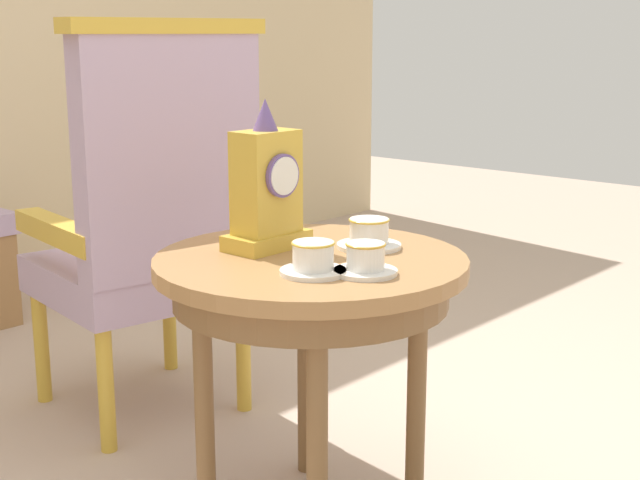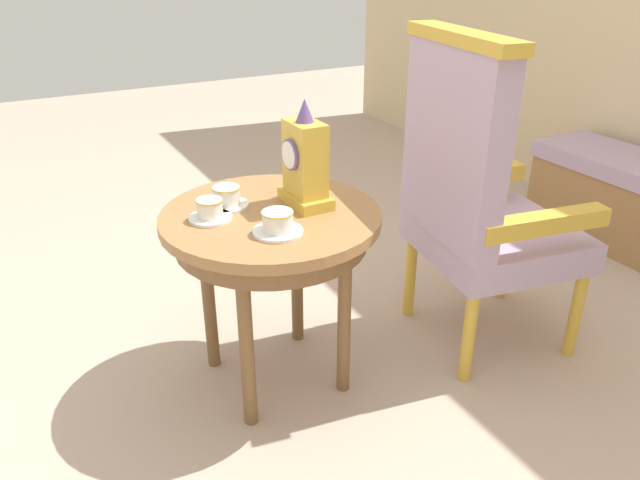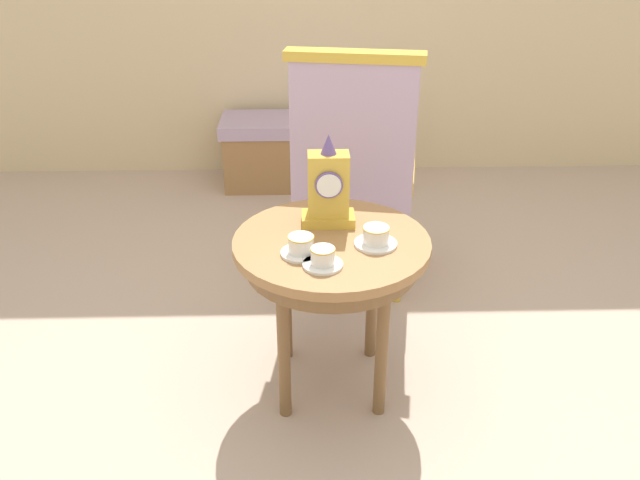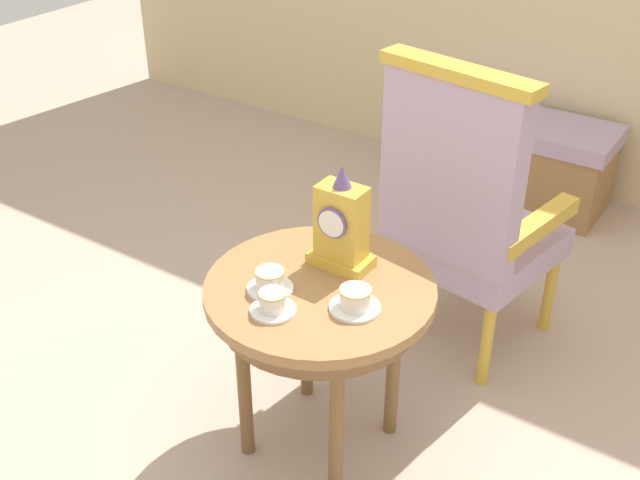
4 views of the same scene
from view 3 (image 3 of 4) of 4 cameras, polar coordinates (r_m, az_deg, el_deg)
ground_plane at (r=2.63m, az=1.76°, el=-11.76°), size 10.00×10.00×0.00m
side_table at (r=2.28m, az=1.01°, el=-1.65°), size 0.69×0.69×0.63m
teacup_left at (r=2.14m, az=-1.68°, el=-0.54°), size 0.14×0.14×0.07m
teacup_right at (r=2.07m, az=0.24°, el=-1.60°), size 0.13×0.13×0.07m
teacup_center at (r=2.20m, az=4.91°, el=0.26°), size 0.15×0.15×0.07m
mantel_clock at (r=2.30m, az=0.73°, el=4.49°), size 0.19×0.11×0.34m
armchair at (r=2.92m, az=3.04°, el=6.11°), size 0.62×0.61×1.14m
window_bench at (r=4.23m, az=-2.02°, el=7.80°), size 0.95×0.40×0.44m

